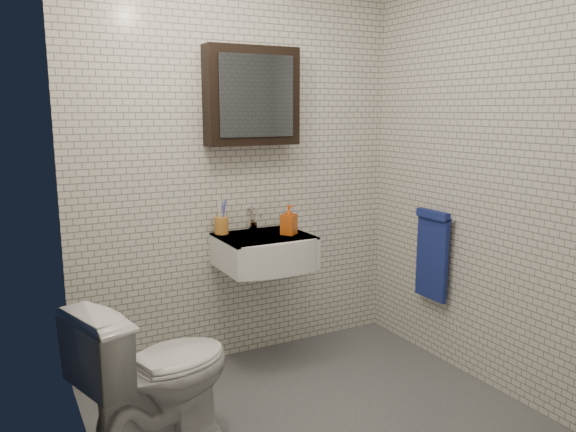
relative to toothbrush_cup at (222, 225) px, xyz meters
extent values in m
cube|color=#4D5054|center=(0.16, -0.94, -0.90)|extent=(2.20, 2.00, 0.01)
cube|color=silver|center=(0.16, 0.06, 0.34)|extent=(2.20, 0.02, 2.50)
cube|color=silver|center=(0.16, -1.94, 0.34)|extent=(2.20, 0.02, 2.50)
cube|color=silver|center=(-0.94, -0.94, 0.34)|extent=(0.02, 2.00, 2.50)
cube|color=silver|center=(1.26, -0.94, 0.34)|extent=(0.02, 2.00, 2.50)
cube|color=white|center=(0.21, -0.17, -0.16)|extent=(0.55, 0.45, 0.20)
cylinder|color=silver|center=(0.21, -0.15, -0.07)|extent=(0.31, 0.31, 0.02)
cylinder|color=silver|center=(0.21, -0.15, -0.06)|extent=(0.04, 0.04, 0.01)
cube|color=white|center=(0.21, -0.17, -0.06)|extent=(0.55, 0.45, 0.01)
cylinder|color=silver|center=(0.21, 0.00, -0.03)|extent=(0.06, 0.06, 0.06)
cylinder|color=silver|center=(0.21, 0.00, 0.03)|extent=(0.03, 0.03, 0.08)
cylinder|color=silver|center=(0.21, -0.06, 0.06)|extent=(0.02, 0.12, 0.02)
cube|color=silver|center=(0.21, 0.03, 0.09)|extent=(0.02, 0.09, 0.01)
cube|color=black|center=(0.21, -0.01, 0.79)|extent=(0.60, 0.14, 0.60)
cube|color=#3F444C|center=(0.21, -0.09, 0.79)|extent=(0.49, 0.01, 0.49)
cylinder|color=silver|center=(1.22, -0.59, 0.04)|extent=(0.02, 0.30, 0.02)
cylinder|color=silver|center=(1.24, -0.46, 0.04)|extent=(0.04, 0.02, 0.02)
cylinder|color=silver|center=(1.24, -0.72, 0.04)|extent=(0.04, 0.02, 0.02)
cube|color=navy|center=(1.21, -0.59, -0.23)|extent=(0.03, 0.26, 0.54)
cube|color=navy|center=(1.20, -0.59, 0.06)|extent=(0.05, 0.26, 0.05)
cylinder|color=#C67F31|center=(0.00, 0.00, -0.01)|extent=(0.10, 0.10, 0.11)
cylinder|color=white|center=(-0.02, -0.01, 0.06)|extent=(0.02, 0.03, 0.20)
cylinder|color=#3B46BC|center=(0.01, -0.01, 0.05)|extent=(0.02, 0.02, 0.18)
cylinder|color=white|center=(-0.01, 0.01, 0.07)|extent=(0.02, 0.04, 0.21)
cylinder|color=#3B46BC|center=(0.02, 0.01, 0.06)|extent=(0.03, 0.04, 0.19)
imported|color=orange|center=(0.37, -0.21, 0.03)|extent=(0.12, 0.12, 0.19)
imported|color=white|center=(-0.64, -0.75, -0.53)|extent=(0.84, 0.63, 0.77)
camera|label=1|loc=(-1.26, -3.23, 0.71)|focal=35.00mm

